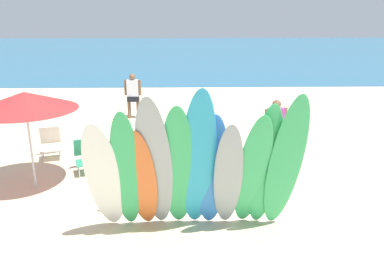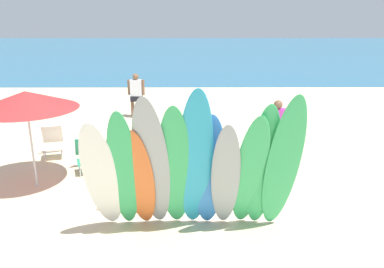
% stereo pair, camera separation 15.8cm
% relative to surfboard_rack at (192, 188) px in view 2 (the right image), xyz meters
% --- Properties ---
extents(ground, '(60.00, 60.00, 0.00)m').
position_rel_surfboard_rack_xyz_m(ground, '(0.00, 14.00, -0.52)').
color(ground, beige).
extents(ocean_water, '(60.00, 40.00, 0.02)m').
position_rel_surfboard_rack_xyz_m(ocean_water, '(0.00, 32.74, -0.51)').
color(ocean_water, teal).
rests_on(ocean_water, ground).
extents(surfboard_rack, '(3.25, 0.07, 0.66)m').
position_rel_surfboard_rack_xyz_m(surfboard_rack, '(0.00, 0.00, 0.00)').
color(surfboard_rack, brown).
rests_on(surfboard_rack, ground).
extents(surfboard_white_0, '(0.62, 1.02, 2.13)m').
position_rel_surfboard_rack_xyz_m(surfboard_white_0, '(-1.45, -0.76, 0.54)').
color(surfboard_white_0, white).
rests_on(surfboard_white_0, ground).
extents(surfboard_green_1, '(0.55, 1.09, 2.32)m').
position_rel_surfboard_rack_xyz_m(surfboard_green_1, '(-1.09, -0.78, 0.63)').
color(surfboard_green_1, '#38B266').
rests_on(surfboard_green_1, ground).
extents(surfboard_orange_2, '(0.56, 0.95, 1.99)m').
position_rel_surfboard_rack_xyz_m(surfboard_orange_2, '(-0.86, -0.69, 0.47)').
color(surfboard_orange_2, orange).
rests_on(surfboard_orange_2, ground).
extents(surfboard_grey_3, '(0.64, 1.19, 2.53)m').
position_rel_surfboard_rack_xyz_m(surfboard_grey_3, '(-0.64, -0.78, 0.74)').
color(surfboard_grey_3, '#999EA3').
rests_on(surfboard_grey_3, ground).
extents(surfboard_green_4, '(0.54, 1.06, 2.38)m').
position_rel_surfboard_rack_xyz_m(surfboard_green_4, '(-0.28, -0.73, 0.67)').
color(surfboard_green_4, '#38B266').
rests_on(surfboard_green_4, ground).
extents(surfboard_teal_5, '(0.62, 1.15, 2.64)m').
position_rel_surfboard_rack_xyz_m(surfboard_teal_5, '(0.04, -0.77, 0.79)').
color(surfboard_teal_5, '#289EC6').
rests_on(surfboard_teal_5, ground).
extents(surfboard_blue_6, '(0.54, 0.82, 2.19)m').
position_rel_surfboard_rack_xyz_m(surfboard_blue_6, '(0.27, -0.64, 0.57)').
color(surfboard_blue_6, '#337AD1').
rests_on(surfboard_blue_6, ground).
extents(surfboard_grey_7, '(0.51, 1.01, 2.09)m').
position_rel_surfboard_rack_xyz_m(surfboard_grey_7, '(0.53, -0.73, 0.52)').
color(surfboard_grey_7, '#999EA3').
rests_on(surfboard_grey_7, ground).
extents(surfboard_green_8, '(0.63, 1.06, 2.23)m').
position_rel_surfboard_rack_xyz_m(surfboard_green_8, '(0.92, -0.71, 0.59)').
color(surfboard_green_8, '#38B266').
rests_on(surfboard_green_8, ground).
extents(surfboard_green_9, '(0.50, 0.90, 2.38)m').
position_rel_surfboard_rack_xyz_m(surfboard_green_9, '(1.12, -0.69, 0.66)').
color(surfboard_green_9, '#38B266').
rests_on(surfboard_green_9, ground).
extents(surfboard_green_10, '(0.62, 1.04, 2.54)m').
position_rel_surfboard_rack_xyz_m(surfboard_green_10, '(1.42, -0.78, 0.75)').
color(surfboard_green_10, '#38B266').
rests_on(surfboard_green_10, ground).
extents(beachgoer_strolling, '(0.60, 0.25, 1.59)m').
position_rel_surfboard_rack_xyz_m(beachgoer_strolling, '(-1.93, 6.89, 0.39)').
color(beachgoer_strolling, brown).
rests_on(beachgoer_strolling, ground).
extents(beachgoer_photographing, '(0.58, 0.29, 1.57)m').
position_rel_surfboard_rack_xyz_m(beachgoer_photographing, '(2.09, 2.66, 0.38)').
color(beachgoer_photographing, brown).
rests_on(beachgoer_photographing, ground).
extents(beach_chair_red, '(0.67, 0.80, 0.82)m').
position_rel_surfboard_rack_xyz_m(beach_chair_red, '(-3.60, 3.04, -0.10)').
color(beach_chair_red, '#B7B7BC').
rests_on(beach_chair_red, ground).
extents(beach_chair_blue, '(0.72, 0.86, 0.79)m').
position_rel_surfboard_rack_xyz_m(beach_chair_blue, '(-2.47, 2.10, -0.10)').
color(beach_chair_blue, '#B7B7BC').
rests_on(beach_chair_blue, ground).
extents(beach_umbrella, '(2.08, 2.08, 2.09)m').
position_rel_surfboard_rack_xyz_m(beach_umbrella, '(-3.36, 1.21, 1.38)').
color(beach_umbrella, silver).
rests_on(beach_umbrella, ground).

